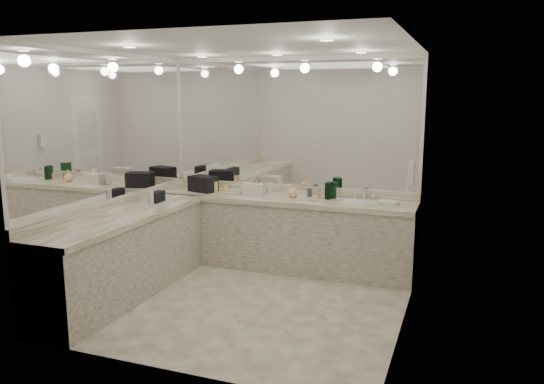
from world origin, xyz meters
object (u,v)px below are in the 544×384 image
at_px(wall_phone, 411,173).
at_px(hand_towel, 388,203).
at_px(cream_cosmetic_case, 254,189).
at_px(sink, 361,203).
at_px(soap_bottle_c, 293,191).
at_px(soap_bottle_b, 251,187).
at_px(soap_bottle_a, 242,187).
at_px(black_toiletry_bag, 203,184).

distance_m(wall_phone, hand_towel, 0.73).
height_order(wall_phone, cream_cosmetic_case, wall_phone).
relative_size(sink, soap_bottle_c, 2.60).
distance_m(sink, hand_towel, 0.31).
bearing_deg(soap_bottle_b, cream_cosmetic_case, -27.41).
xyz_separation_m(cream_cosmetic_case, hand_towel, (1.65, 0.04, -0.06)).
relative_size(hand_towel, soap_bottle_c, 1.29).
height_order(hand_towel, soap_bottle_a, soap_bottle_a).
relative_size(black_toiletry_bag, hand_towel, 1.59).
relative_size(cream_cosmetic_case, soap_bottle_c, 1.52).
bearing_deg(soap_bottle_c, wall_phone, -19.37).
relative_size(soap_bottle_a, soap_bottle_c, 1.07).
xyz_separation_m(sink, cream_cosmetic_case, (-1.34, -0.02, 0.08)).
xyz_separation_m(sink, soap_bottle_c, (-0.84, 0.01, 0.09)).
bearing_deg(black_toiletry_bag, cream_cosmetic_case, -1.82).
bearing_deg(soap_bottle_c, cream_cosmetic_case, -176.21).
bearing_deg(cream_cosmetic_case, soap_bottle_b, 148.29).
bearing_deg(wall_phone, sink, 140.43).
height_order(wall_phone, hand_towel, wall_phone).
height_order(sink, hand_towel, hand_towel).
xyz_separation_m(wall_phone, soap_bottle_c, (-1.45, 0.51, -0.37)).
xyz_separation_m(cream_cosmetic_case, soap_bottle_b, (-0.04, 0.02, 0.02)).
distance_m(sink, cream_cosmetic_case, 1.34).
height_order(sink, cream_cosmetic_case, cream_cosmetic_case).
distance_m(soap_bottle_b, soap_bottle_c, 0.54).
bearing_deg(cream_cosmetic_case, wall_phone, -18.03).
xyz_separation_m(soap_bottle_a, soap_bottle_b, (0.13, -0.02, 0.01)).
bearing_deg(soap_bottle_c, black_toiletry_bag, -179.52).
distance_m(hand_towel, soap_bottle_c, 1.15).
bearing_deg(hand_towel, sink, -177.03).
distance_m(black_toiletry_bag, soap_bottle_c, 1.22).
xyz_separation_m(black_toiletry_bag, soap_bottle_a, (0.54, 0.02, -0.01)).
distance_m(black_toiletry_bag, hand_towel, 2.37).
height_order(wall_phone, soap_bottle_c, wall_phone).
xyz_separation_m(black_toiletry_bag, soap_bottle_c, (1.22, 0.01, -0.01)).
distance_m(wall_phone, black_toiletry_bag, 2.73).
height_order(sink, soap_bottle_b, soap_bottle_b).
height_order(black_toiletry_bag, cream_cosmetic_case, black_toiletry_bag).
distance_m(wall_phone, cream_cosmetic_case, 2.04).
bearing_deg(soap_bottle_a, soap_bottle_b, -10.11).
xyz_separation_m(hand_towel, soap_bottle_a, (-1.83, 0.00, 0.07)).
xyz_separation_m(sink, hand_towel, (0.31, 0.02, 0.02)).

